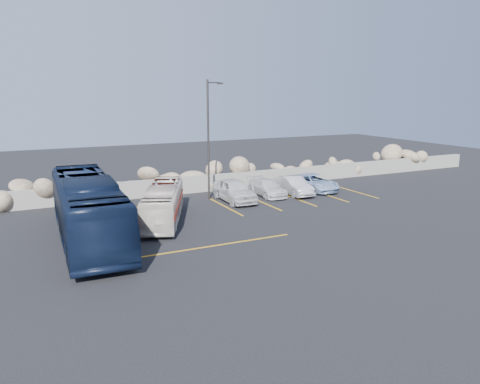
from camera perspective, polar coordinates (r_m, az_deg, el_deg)
name	(u,v)px	position (r m, az deg, el deg)	size (l,w,h in m)	color
ground	(237,244)	(22.80, -0.42, -6.33)	(90.00, 90.00, 0.00)	black
seawall	(163,187)	(33.51, -9.39, 0.58)	(60.00, 0.40, 1.20)	gray
riprap_pile	(158,175)	(34.51, -10.02, 2.08)	(54.00, 2.80, 2.60)	#856F57
parking_lines	(264,208)	(29.60, 2.98, -1.98)	(18.16, 9.36, 0.01)	orange
lamppost	(209,136)	(31.48, -3.80, 6.78)	(1.14, 0.18, 8.00)	#302D2A
vintage_bus	(163,203)	(26.75, -9.34, -1.39)	(1.75, 7.47, 2.08)	silver
tour_coach	(88,209)	(24.06, -18.03, -1.99)	(2.68, 11.47, 3.19)	black
car_a	(234,190)	(31.31, -0.69, 0.22)	(1.78, 4.42, 1.51)	silver
car_b	(294,186)	(33.61, 6.56, 0.77)	(1.35, 3.88, 1.28)	#B4B5B9
car_c	(267,188)	(33.11, 3.34, 0.52)	(1.58, 3.89, 1.13)	silver
car_d	(314,182)	(35.17, 8.98, 1.16)	(2.02, 4.39, 1.22)	#91ABCE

